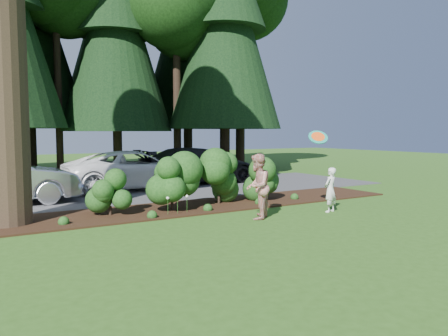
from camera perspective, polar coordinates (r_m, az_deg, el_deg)
name	(u,v)px	position (r m, az deg, el deg)	size (l,w,h in m)	color
ground	(231,230)	(10.66, 0.94, -8.12)	(80.00, 80.00, 0.00)	#2A4F16
mulch_bed	(175,209)	(13.46, -6.46, -5.33)	(16.00, 2.50, 0.05)	black
driveway	(129,193)	(17.37, -12.34, -3.16)	(22.00, 6.00, 0.03)	#38383A
shrub_row	(199,182)	(13.59, -3.34, -1.87)	(6.53, 1.60, 1.61)	#143911
lily_cluster	(177,198)	(12.50, -6.10, -3.92)	(0.69, 0.09, 0.57)	#143911
tree_wall	(76,1)	(26.80, -18.72, 19.94)	(25.66, 12.15, 17.09)	black
car_white_suv	(136,170)	(18.19, -11.48, -0.24)	(2.62, 5.68, 1.58)	white
car_dark_suv	(198,165)	(20.02, -3.36, 0.35)	(2.27, 5.58, 1.62)	black
child	(330,190)	(13.28, 13.71, -2.79)	(0.48, 0.32, 1.33)	silver
adult	(257,186)	(11.90, 4.39, -2.42)	(0.87, 0.67, 1.78)	#A62316
frisbee	(318,137)	(13.27, 12.19, 3.98)	(0.66, 0.48, 0.55)	#1A907A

